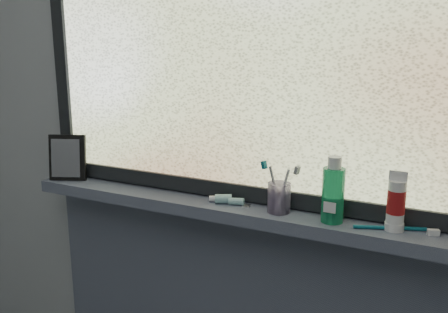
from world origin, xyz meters
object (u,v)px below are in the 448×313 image
object	(u,v)px
toothbrush_cup	(279,198)
cream_tube	(396,199)
vanity_mirror	(68,158)
mouthwash_bottle	(333,190)

from	to	relation	value
toothbrush_cup	cream_tube	xyz separation A→B (m)	(0.33, 0.00, 0.04)
vanity_mirror	cream_tube	bearing A→B (deg)	-22.02
cream_tube	toothbrush_cup	bearing A→B (deg)	-179.44
vanity_mirror	mouthwash_bottle	xyz separation A→B (m)	(0.97, 0.00, 0.01)
vanity_mirror	toothbrush_cup	distance (m)	0.81
vanity_mirror	toothbrush_cup	size ratio (longest dim) A/B	1.84
toothbrush_cup	mouthwash_bottle	xyz separation A→B (m)	(0.16, -0.01, 0.05)
mouthwash_bottle	cream_tube	distance (m)	0.17
toothbrush_cup	mouthwash_bottle	world-z (taller)	mouthwash_bottle
vanity_mirror	mouthwash_bottle	bearing A→B (deg)	-22.60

